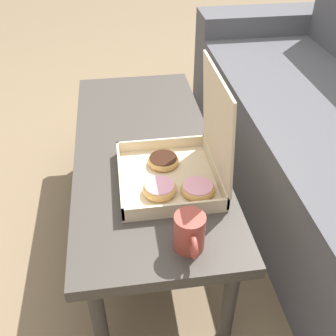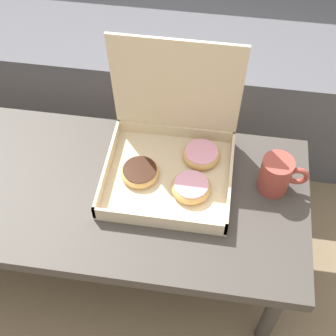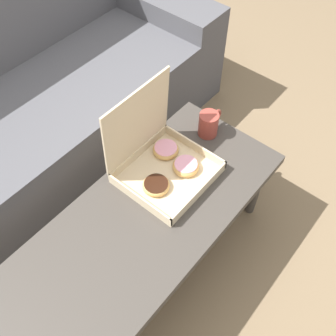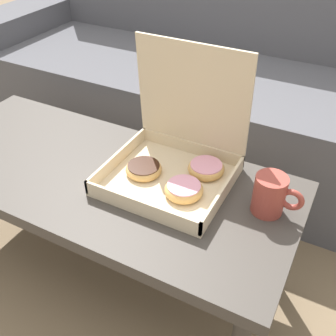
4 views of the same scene
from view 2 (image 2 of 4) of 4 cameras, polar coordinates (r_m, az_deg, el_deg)
The scene contains 5 objects.
ground_plane at distance 1.68m, azimuth -6.98°, elevation -8.35°, with size 12.00×12.00×0.00m, color #756047.
couch at distance 1.97m, azimuth -2.60°, elevation 16.74°, with size 2.30×0.80×0.88m.
coffee_table at distance 1.33m, azimuth -9.18°, elevation -3.27°, with size 1.19×0.51×0.41m.
pastry_box at distance 1.27m, azimuth 0.75°, elevation 1.82°, with size 0.35×0.32×0.36m.
coffee_mug at distance 1.27m, azimuth 13.13°, elevation -0.95°, with size 0.13×0.08×0.11m.
Camera 2 is at (0.32, -0.77, 1.46)m, focal length 50.00 mm.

